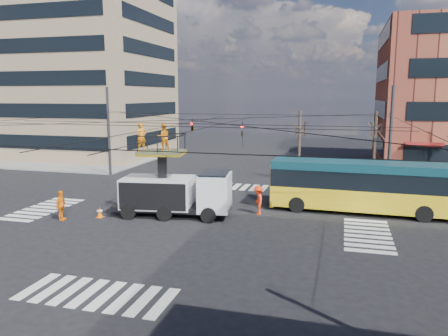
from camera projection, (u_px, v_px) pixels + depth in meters
ground at (189, 220)px, 25.63m from camera, size 120.00×120.00×0.00m
sidewalk_nw at (81, 157)px, 51.07m from camera, size 18.00×18.00×0.12m
crosswalks at (189, 220)px, 25.62m from camera, size 22.40×22.40×0.02m
building_tower at (81, 29)px, 51.68m from camera, size 18.06×16.06×30.00m
overhead_network at (189, 147)px, 25.32m from camera, size 24.24×24.24×8.00m
tree_a at (300, 127)px, 36.40m from camera, size 2.00×2.00×6.00m
tree_b at (376, 129)px, 34.84m from camera, size 2.00×2.00×6.00m
utility_truck at (176, 185)px, 26.33m from camera, size 7.25×3.40×5.65m
city_bus at (363, 185)px, 27.13m from camera, size 11.41×2.93×3.20m
traffic_cone at (100, 212)px, 26.23m from camera, size 0.36×0.36×0.64m
worker_ground at (61, 206)px, 25.53m from camera, size 0.59×1.10×1.78m
flagger at (258, 200)px, 26.78m from camera, size 1.03×1.33×1.81m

